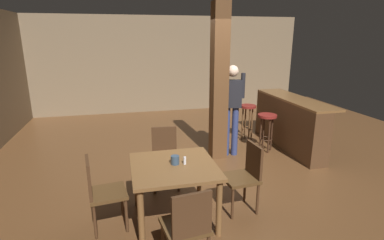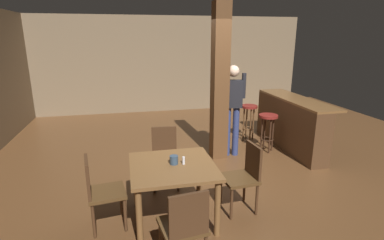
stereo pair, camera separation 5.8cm
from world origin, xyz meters
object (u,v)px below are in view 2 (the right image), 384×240
(dining_table, at_px, (173,173))
(chair_north, at_px, (165,154))
(chair_west, at_px, (100,189))
(napkin_cup, at_px, (174,160))
(bar_stool_near, at_px, (268,124))
(bar_stool_mid, at_px, (249,114))
(standing_person, at_px, (232,104))
(chair_south, at_px, (185,225))
(chair_east, at_px, (245,174))
(bar_counter, at_px, (290,123))
(salt_shaker, at_px, (184,161))

(dining_table, distance_m, chair_north, 0.93)
(chair_west, bearing_deg, napkin_cup, 1.16)
(bar_stool_near, bearing_deg, chair_west, -148.45)
(bar_stool_near, height_order, bar_stool_mid, bar_stool_mid)
(bar_stool_mid, bearing_deg, standing_person, -131.73)
(chair_north, bearing_deg, chair_south, -91.62)
(chair_east, bearing_deg, bar_counter, 47.82)
(chair_south, xyz_separation_m, salt_shaker, (0.16, 0.87, 0.27))
(bar_counter, bearing_deg, bar_stool_mid, 134.96)
(standing_person, bearing_deg, chair_north, -146.45)
(chair_west, bearing_deg, standing_person, 38.92)
(chair_south, xyz_separation_m, chair_north, (0.05, 1.80, 0.00))
(chair_east, relative_size, chair_south, 1.00)
(bar_counter, bearing_deg, standing_person, -174.40)
(chair_south, distance_m, bar_stool_mid, 4.08)
(chair_south, relative_size, chair_north, 1.00)
(chair_east, relative_size, chair_north, 1.00)
(chair_east, distance_m, chair_west, 1.80)
(bar_counter, bearing_deg, chair_west, -151.15)
(dining_table, relative_size, bar_stool_near, 1.34)
(chair_west, relative_size, standing_person, 0.52)
(bar_counter, xyz_separation_m, bar_stool_near, (-0.53, -0.10, 0.05))
(dining_table, bearing_deg, salt_shaker, -5.17)
(dining_table, xyz_separation_m, bar_stool_near, (2.18, 1.87, -0.05))
(standing_person, xyz_separation_m, bar_counter, (1.29, 0.13, -0.48))
(chair_south, distance_m, bar_stool_near, 3.53)
(standing_person, bearing_deg, salt_shaker, -124.71)
(dining_table, bearing_deg, standing_person, 52.45)
(chair_north, distance_m, standing_person, 1.75)
(dining_table, xyz_separation_m, chair_north, (0.02, 0.92, -0.12))
(chair_north, relative_size, napkin_cup, 8.48)
(chair_east, height_order, chair_north, same)
(bar_counter, relative_size, bar_stool_near, 2.92)
(chair_north, height_order, bar_stool_near, chair_north)
(napkin_cup, distance_m, salt_shaker, 0.12)
(napkin_cup, bearing_deg, chair_north, 89.85)
(chair_north, bearing_deg, bar_stool_near, 23.80)
(dining_table, distance_m, napkin_cup, 0.17)
(chair_west, distance_m, bar_counter, 4.08)
(napkin_cup, bearing_deg, chair_south, -93.08)
(chair_north, height_order, chair_west, same)
(dining_table, relative_size, bar_counter, 0.46)
(napkin_cup, bearing_deg, salt_shaker, -17.35)
(chair_south, relative_size, chair_west, 1.00)
(chair_east, distance_m, salt_shaker, 0.85)
(bar_stool_near, bearing_deg, salt_shaker, -137.37)
(chair_north, xyz_separation_m, bar_stool_near, (2.16, 0.95, 0.06))
(bar_stool_near, bearing_deg, bar_stool_mid, 96.92)
(bar_counter, height_order, bar_stool_mid, bar_counter)
(chair_east, relative_size, salt_shaker, 9.20)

